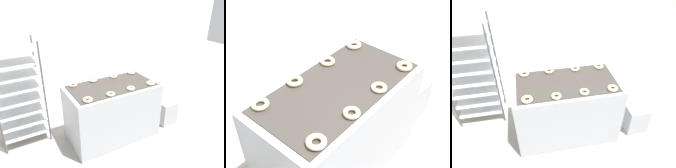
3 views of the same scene
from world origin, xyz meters
TOP-DOWN VIEW (x-y plane):
  - ground_plane at (0.00, 0.00)m, footprint 14.00×14.00m
  - wall_back at (0.00, 2.12)m, footprint 8.00×0.05m
  - fryer_machine at (0.00, 0.62)m, footprint 1.39×0.74m
  - baking_rack_cart at (-1.25, 1.23)m, footprint 0.68×0.46m
  - glaze_bin at (1.03, 0.47)m, footprint 0.32×0.29m
  - donut_near_left at (-0.52, 0.36)m, footprint 0.13×0.13m
  - donut_near_midleft at (-0.17, 0.35)m, footprint 0.12×0.12m
  - donut_near_midright at (0.17, 0.36)m, footprint 0.12×0.12m
  - donut_near_right at (0.53, 0.36)m, footprint 0.13×0.13m
  - donut_far_left at (-0.52, 0.89)m, footprint 0.13×0.13m
  - donut_far_midleft at (-0.18, 0.90)m, footprint 0.13×0.13m
  - donut_far_midright at (0.18, 0.88)m, footprint 0.12×0.12m
  - donut_far_right at (0.52, 0.87)m, footprint 0.13×0.13m

SIDE VIEW (x-z plane):
  - ground_plane at x=0.00m, z-range 0.00..0.00m
  - glaze_bin at x=1.03m, z-range 0.00..0.42m
  - fryer_machine at x=0.00m, z-range 0.00..0.92m
  - baking_rack_cart at x=-1.25m, z-range 0.01..1.63m
  - donut_far_midright at x=0.18m, z-range 0.92..0.95m
  - donut_near_midright at x=0.17m, z-range 0.92..0.95m
  - donut_far_left at x=-0.52m, z-range 0.92..0.95m
  - donut_near_midleft at x=-0.17m, z-range 0.92..0.95m
  - donut_far_midleft at x=-0.18m, z-range 0.92..0.95m
  - donut_far_right at x=0.52m, z-range 0.92..0.95m
  - donut_near_right at x=0.53m, z-range 0.92..0.95m
  - donut_near_left at x=-0.52m, z-range 0.92..0.95m
  - wall_back at x=0.00m, z-range 0.00..2.80m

